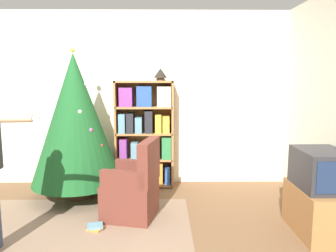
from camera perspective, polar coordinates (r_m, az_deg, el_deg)
ground_plane at (r=3.33m, az=-10.00°, el=-20.63°), size 14.00×14.00×0.00m
wall_back at (r=5.04m, az=-6.52°, el=4.73°), size 8.00×0.10×2.60m
area_rug at (r=3.77m, az=-16.75°, el=-17.20°), size 2.57×1.86×0.01m
bookshelf at (r=4.86m, az=-4.03°, el=-1.64°), size 0.86×0.30×1.58m
tv_stand at (r=3.84m, az=24.66°, el=-13.23°), size 0.47×0.77×0.49m
television at (r=3.71m, az=25.09°, el=-6.83°), size 0.45×0.60×0.40m
game_remote at (r=3.50m, az=24.45°, el=-10.84°), size 0.04×0.12×0.02m
christmas_tree at (r=4.48m, az=-15.83°, el=1.15°), size 1.19×1.19×2.00m
armchair at (r=3.88m, az=-6.01°, el=-11.06°), size 0.68×0.67×0.92m
table_lamp at (r=4.79m, az=-1.33°, el=9.11°), size 0.20×0.20×0.18m
book_pile_near_tree at (r=4.32m, az=-10.01°, el=-12.90°), size 0.23×0.19×0.11m
book_pile_by_chair at (r=3.75m, az=-12.56°, el=-16.81°), size 0.19×0.19×0.06m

